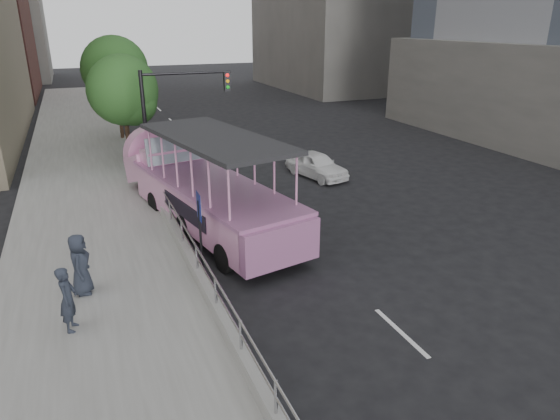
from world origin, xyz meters
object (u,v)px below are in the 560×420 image
object	(u,v)px
pedestrian_far	(80,264)
duck_boat	(200,188)
street_tree_far	(117,72)
parking_sign	(200,223)
pedestrian_near	(68,299)
car	(317,165)
traffic_signal	(171,108)
street_tree_near	(125,93)

from	to	relation	value
pedestrian_far	duck_boat	bearing A→B (deg)	-32.39
street_tree_far	parking_sign	bearing A→B (deg)	-88.95
duck_boat	pedestrian_near	xyz separation A→B (m)	(-4.67, -6.27, -0.22)
car	street_tree_far	bearing A→B (deg)	112.05
duck_boat	parking_sign	xyz separation A→B (m)	(-0.95, -4.01, 0.28)
pedestrian_far	traffic_signal	world-z (taller)	traffic_signal
duck_boat	parking_sign	size ratio (longest dim) A/B	4.38
car	traffic_signal	world-z (taller)	traffic_signal
duck_boat	parking_sign	distance (m)	4.13
traffic_signal	pedestrian_near	bearing A→B (deg)	-112.07
pedestrian_near	traffic_signal	distance (m)	12.92
car	parking_sign	distance (m)	10.79
parking_sign	street_tree_near	bearing A→B (deg)	92.42
traffic_signal	street_tree_far	distance (m)	9.57
traffic_signal	street_tree_far	bearing A→B (deg)	98.43
traffic_signal	street_tree_near	size ratio (longest dim) A/B	0.91
car	pedestrian_far	size ratio (longest dim) A/B	2.14
pedestrian_near	street_tree_near	bearing A→B (deg)	1.90
pedestrian_far	parking_sign	distance (m)	3.48
duck_boat	street_tree_far	world-z (taller)	street_tree_far
duck_boat	car	size ratio (longest dim) A/B	3.04
traffic_signal	parking_sign	bearing A→B (deg)	-96.31
pedestrian_near	pedestrian_far	xyz separation A→B (m)	(0.32, 1.71, 0.03)
traffic_signal	street_tree_near	xyz separation A→B (m)	(-1.60, 3.43, 0.32)
pedestrian_far	parking_sign	world-z (taller)	parking_sign
street_tree_near	pedestrian_near	bearing A→B (deg)	-101.79
car	pedestrian_far	distance (m)	13.70
car	traffic_signal	xyz separation A→B (m)	(-6.54, 1.89, 2.88)
street_tree_near	traffic_signal	bearing A→B (deg)	-65.02
pedestrian_far	traffic_signal	xyz separation A→B (m)	(4.45, 10.05, 2.35)
traffic_signal	pedestrian_far	bearing A→B (deg)	-113.88
car	duck_boat	bearing A→B (deg)	-164.56
duck_boat	traffic_signal	world-z (taller)	traffic_signal
pedestrian_near	street_tree_far	xyz separation A→B (m)	(3.37, 21.19, 3.19)
parking_sign	pedestrian_far	bearing A→B (deg)	-170.75
parking_sign	duck_boat	bearing A→B (deg)	76.72
pedestrian_far	street_tree_far	xyz separation A→B (m)	(3.05, 19.48, 3.16)
parking_sign	street_tree_near	distance (m)	13.12
car	street_tree_far	world-z (taller)	street_tree_far
duck_boat	pedestrian_near	bearing A→B (deg)	-126.64
parking_sign	street_tree_far	bearing A→B (deg)	91.05
street_tree_far	duck_boat	bearing A→B (deg)	-85.05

